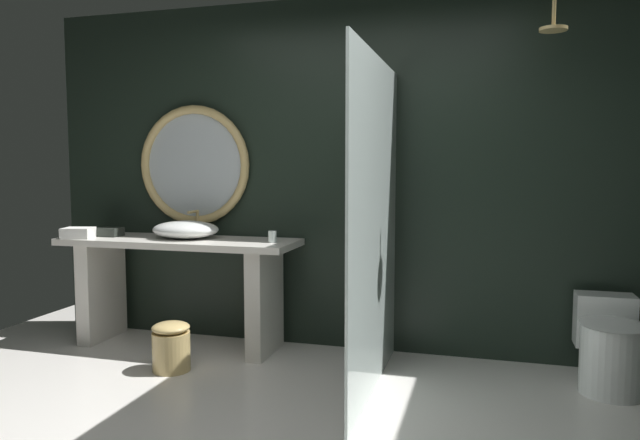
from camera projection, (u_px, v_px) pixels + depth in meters
name	position (u px, v px, depth m)	size (l,w,h in m)	color
back_wall_panel	(345.00, 176.00, 4.40)	(4.80, 0.10, 2.60)	black
vanity_counter	(179.00, 276.00, 4.46)	(1.82, 0.57, 0.82)	silver
vessel_sink	(186.00, 229.00, 4.45)	(0.51, 0.42, 0.20)	white
tumbler_cup	(272.00, 237.00, 4.21)	(0.06, 0.06, 0.08)	silver
tissue_box	(110.00, 232.00, 4.59)	(0.18, 0.14, 0.07)	#282D28
round_wall_mirror	(194.00, 165.00, 4.64)	(0.94, 0.07, 0.94)	tan
shower_glass_panel	(375.00, 226.00, 3.56)	(0.02, 1.50, 2.02)	silver
rain_shower_head	(554.00, 23.00, 3.59)	(0.17, 0.17, 0.31)	tan
toilet	(610.00, 347.00, 3.60)	(0.39, 0.59, 0.55)	white
waste_bin	(171.00, 346.00, 3.94)	(0.25, 0.25, 0.33)	tan
folded_hand_towel	(78.00, 233.00, 4.46)	(0.21, 0.18, 0.08)	white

